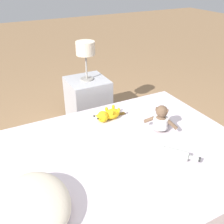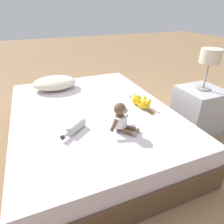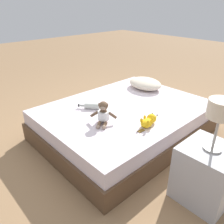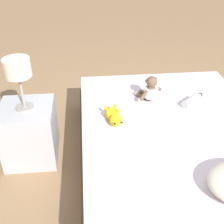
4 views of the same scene
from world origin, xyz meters
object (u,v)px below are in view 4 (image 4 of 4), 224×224
(plush_yellow_creature, at_px, (114,116))
(glass_bottle, at_px, (191,101))
(nightstand, at_px, (30,133))
(plush_monkey, at_px, (150,90))
(bedside_lamp, at_px, (18,70))
(bed, at_px, (173,148))

(plush_yellow_creature, bearing_deg, glass_bottle, -164.67)
(glass_bottle, relative_size, nightstand, 0.47)
(plush_monkey, distance_m, nightstand, 1.10)
(bedside_lamp, bearing_deg, plush_yellow_creature, 172.49)
(glass_bottle, relative_size, bedside_lamp, 0.57)
(plush_monkey, height_order, glass_bottle, plush_monkey)
(plush_yellow_creature, bearing_deg, plush_monkey, -139.43)
(bedside_lamp, bearing_deg, glass_bottle, -175.90)
(plush_monkey, xyz_separation_m, glass_bottle, (-0.34, 0.11, -0.06))
(plush_yellow_creature, height_order, glass_bottle, plush_yellow_creature)
(plush_yellow_creature, bearing_deg, bedside_lamp, -7.51)
(plush_yellow_creature, distance_m, glass_bottle, 0.73)
(plush_monkey, relative_size, glass_bottle, 1.08)
(bed, distance_m, glass_bottle, 0.47)
(plush_yellow_creature, xyz_separation_m, bedside_lamp, (0.70, -0.09, 0.39))
(bed, distance_m, plush_yellow_creature, 0.55)
(plush_yellow_creature, height_order, bedside_lamp, bedside_lamp)
(plush_monkey, height_order, bedside_lamp, bedside_lamp)
(bed, height_order, nightstand, nightstand)
(plush_monkey, bearing_deg, bed, 104.66)
(bed, height_order, bedside_lamp, bedside_lamp)
(bed, bearing_deg, plush_yellow_creature, -16.72)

